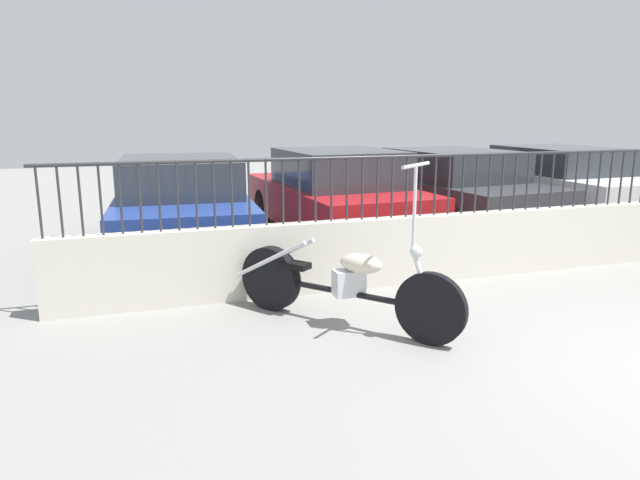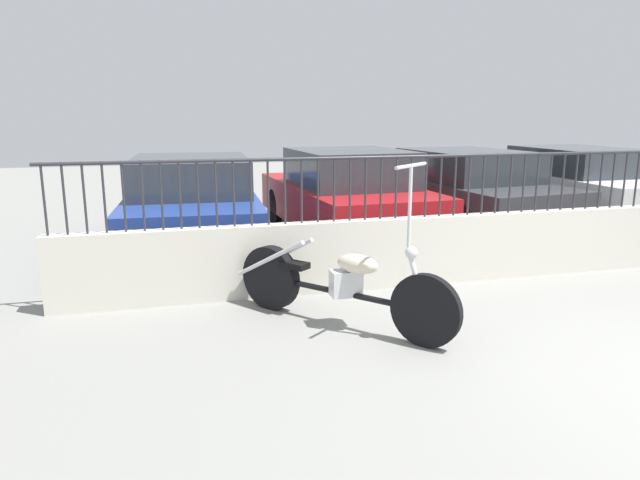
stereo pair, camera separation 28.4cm
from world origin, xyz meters
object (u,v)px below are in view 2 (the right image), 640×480
object	(u,v)px
car_dark_grey	(460,188)
motorcycle_black	(330,283)
car_red	(346,194)
car_white	(571,183)
car_blue	(192,202)

from	to	relation	value
car_dark_grey	motorcycle_black	bearing A→B (deg)	133.03
car_red	car_dark_grey	xyz separation A→B (m)	(2.22, 0.41, -0.02)
car_dark_grey	car_white	xyz separation A→B (m)	(2.26, 0.01, 0.01)
motorcycle_black	car_dark_grey	bearing A→B (deg)	99.00
car_blue	car_white	bearing A→B (deg)	-83.15
car_dark_grey	car_blue	bearing A→B (deg)	89.76
motorcycle_black	car_white	bearing A→B (deg)	85.12
car_white	car_red	bearing A→B (deg)	94.57
car_dark_grey	car_white	world-z (taller)	car_white
car_blue	car_red	world-z (taller)	car_red
car_white	car_dark_grey	bearing A→B (deg)	89.52
car_blue	car_dark_grey	xyz separation A→B (m)	(4.60, 0.44, -0.00)
motorcycle_black	car_blue	size ratio (longest dim) A/B	0.43
motorcycle_black	car_white	size ratio (longest dim) A/B	0.43
car_red	car_white	world-z (taller)	car_red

